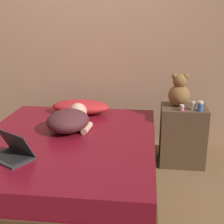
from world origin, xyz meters
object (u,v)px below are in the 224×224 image
object	(u,v)px
bottle_pink	(182,108)
bottle_blue	(200,106)
pillow	(81,107)
laptop	(13,152)
person_lying	(70,120)
teddy_bear	(179,92)
bottle_clear	(193,106)

from	to	relation	value
bottle_pink	bottle_blue	bearing A→B (deg)	0.84
pillow	laptop	world-z (taller)	laptop
person_lying	bottle_blue	world-z (taller)	bottle_blue
person_lying	teddy_bear	distance (m)	1.15
teddy_bear	person_lying	bearing A→B (deg)	-156.20
person_lying	bottle_clear	bearing A→B (deg)	20.24
pillow	bottle_pink	bearing A→B (deg)	-10.45
person_lying	pillow	bearing A→B (deg)	95.14
teddy_bear	bottle_pink	size ratio (longest dim) A/B	5.80
teddy_bear	bottle_pink	distance (m)	0.21
bottle_pink	bottle_clear	world-z (taller)	bottle_clear
pillow	laptop	size ratio (longest dim) A/B	1.59
teddy_bear	bottle_blue	distance (m)	0.27
pillow	teddy_bear	bearing A→B (deg)	-1.68
pillow	bottle_blue	xyz separation A→B (m)	(1.24, -0.19, 0.11)
bottle_pink	person_lying	bearing A→B (deg)	-164.53
bottle_clear	laptop	bearing A→B (deg)	-146.23
bottle_pink	teddy_bear	bearing A→B (deg)	96.77
person_lying	teddy_bear	world-z (taller)	teddy_bear
laptop	bottle_clear	size ratio (longest dim) A/B	4.61
pillow	bottle_blue	world-z (taller)	bottle_blue
laptop	bottle_clear	distance (m)	1.76
person_lying	laptop	size ratio (longest dim) A/B	1.61
teddy_bear	bottle_pink	xyz separation A→B (m)	(0.02, -0.17, -0.12)
bottle_pink	bottle_clear	bearing A→B (deg)	14.49
laptop	teddy_bear	bearing A→B (deg)	70.11
pillow	bottle_clear	distance (m)	1.19
teddy_bear	bottle_blue	world-z (taller)	teddy_bear
teddy_bear	laptop	bearing A→B (deg)	-140.02
laptop	bottle_clear	bearing A→B (deg)	63.90
laptop	bottle_pink	xyz separation A→B (m)	(1.35, 0.95, 0.11)
pillow	bottle_pink	world-z (taller)	bottle_pink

